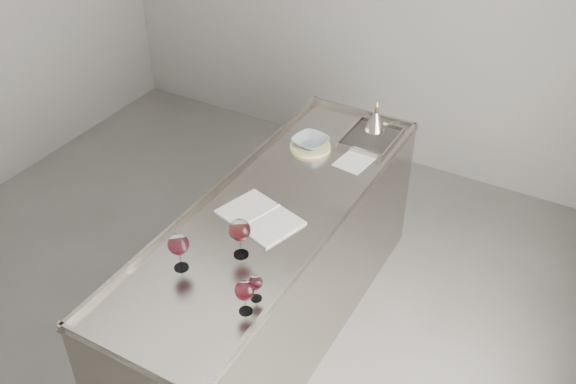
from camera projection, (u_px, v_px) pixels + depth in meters
The scene contains 11 objects.
room_shell at pixel (156, 137), 3.19m from camera, with size 4.54×5.04×2.84m.
counter at pixel (275, 271), 3.75m from camera, with size 0.77×2.42×0.97m.
wine_glass_left at pixel (179, 245), 3.01m from camera, with size 0.10×0.10×0.20m.
wine_glass_middle at pixel (240, 231), 3.08m from camera, with size 0.11×0.11×0.21m.
wine_glass_right at pixel (245, 291), 2.79m from camera, with size 0.09×0.09×0.18m.
wine_glass_small at pixel (256, 283), 2.87m from camera, with size 0.07×0.07×0.13m.
notebook at pixel (260, 217), 3.40m from camera, with size 0.48×0.40×0.02m.
loose_paper_top at pixel (356, 160), 3.86m from camera, with size 0.18×0.26×0.00m, color silver.
trivet at pixel (310, 147), 3.96m from camera, with size 0.25×0.25×0.02m, color #CBBF83.
ceramic_bowl at pixel (310, 142), 3.94m from camera, with size 0.21×0.21×0.05m, color #87969D.
wine_funnel at pixel (376, 121), 4.12m from camera, with size 0.14×0.14×0.21m.
Camera 1 is at (1.92, -2.06, 3.06)m, focal length 40.00 mm.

